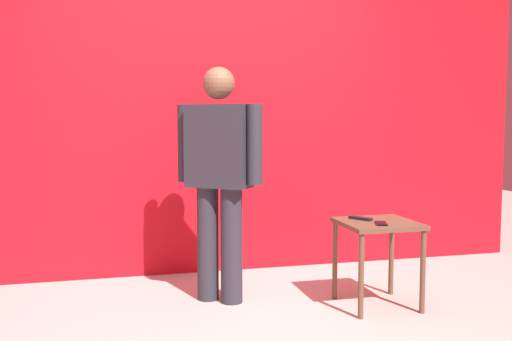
{
  "coord_description": "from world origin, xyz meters",
  "views": [
    {
      "loc": [
        -0.89,
        -3.34,
        1.27
      ],
      "look_at": [
        0.11,
        0.55,
        0.92
      ],
      "focal_mm": 41.48,
      "sensor_mm": 36.0,
      "label": 1
    }
  ],
  "objects_px": {
    "side_table": "(378,235)",
    "tv_remote": "(361,218)",
    "cell_phone": "(381,223)",
    "standing_person": "(219,172)"
  },
  "relations": [
    {
      "from": "standing_person",
      "to": "cell_phone",
      "type": "distance_m",
      "value": 1.14
    },
    {
      "from": "standing_person",
      "to": "side_table",
      "type": "bearing_deg",
      "value": -20.31
    },
    {
      "from": "side_table",
      "to": "cell_phone",
      "type": "bearing_deg",
      "value": -105.17
    },
    {
      "from": "standing_person",
      "to": "side_table",
      "type": "relative_size",
      "value": 2.79
    },
    {
      "from": "side_table",
      "to": "tv_remote",
      "type": "bearing_deg",
      "value": 133.45
    },
    {
      "from": "side_table",
      "to": "tv_remote",
      "type": "xyz_separation_m",
      "value": [
        -0.09,
        0.09,
        0.11
      ]
    },
    {
      "from": "standing_person",
      "to": "cell_phone",
      "type": "bearing_deg",
      "value": -25.62
    },
    {
      "from": "standing_person",
      "to": "side_table",
      "type": "height_order",
      "value": "standing_person"
    },
    {
      "from": "tv_remote",
      "to": "side_table",
      "type": "bearing_deg",
      "value": -79.08
    },
    {
      "from": "standing_person",
      "to": "tv_remote",
      "type": "bearing_deg",
      "value": -17.03
    }
  ]
}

